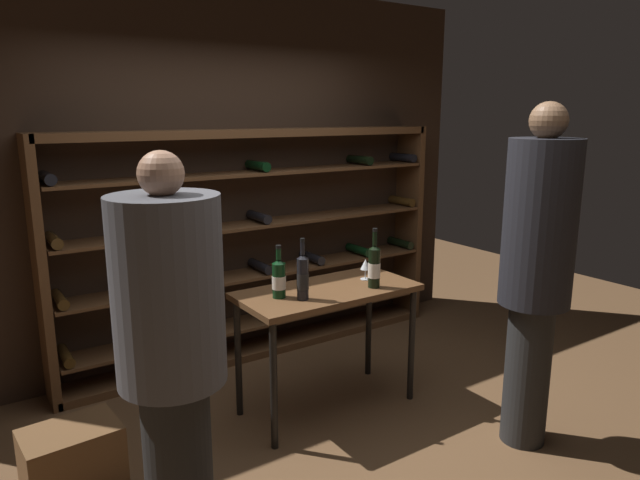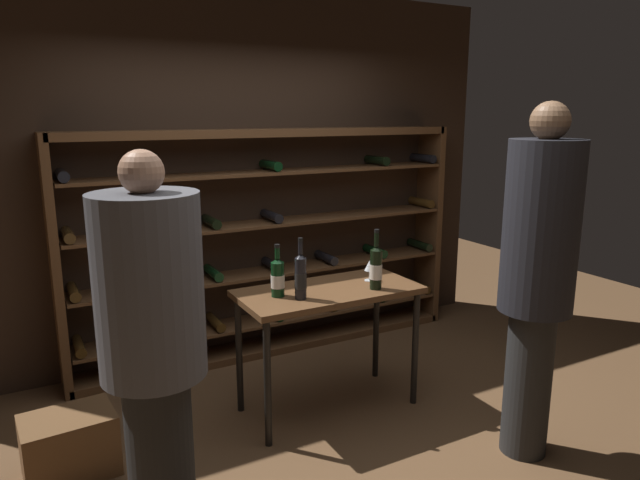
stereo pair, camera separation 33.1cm
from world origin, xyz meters
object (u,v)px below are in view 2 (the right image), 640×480
object	(u,v)px
wine_rack	(272,245)
wine_bottle_gold_foil	(301,276)
tasting_table	(328,303)
wine_bottle_red_label	(376,267)
person_bystander_dark_jacket	(538,267)
wine_glass_stemmed_right	(370,267)
wine_bottle_amber_reserve	(278,277)
person_bystander_red_print	(152,330)
wine_crate	(70,445)

from	to	relation	value
wine_rack	wine_bottle_gold_foil	size ratio (longest dim) A/B	8.60
tasting_table	wine_bottle_red_label	world-z (taller)	wine_bottle_red_label
person_bystander_dark_jacket	wine_glass_stemmed_right	bearing A→B (deg)	-110.34
wine_bottle_amber_reserve	wine_glass_stemmed_right	world-z (taller)	wine_bottle_amber_reserve
wine_rack	wine_bottle_amber_reserve	world-z (taller)	wine_rack
person_bystander_red_print	wine_crate	size ratio (longest dim) A/B	3.79
wine_crate	wine_bottle_gold_foil	xyz separation A→B (m)	(1.37, -0.13, 0.81)
tasting_table	wine_crate	world-z (taller)	tasting_table
person_bystander_dark_jacket	wine_bottle_gold_foil	size ratio (longest dim) A/B	5.26
wine_bottle_amber_reserve	wine_bottle_red_label	size ratio (longest dim) A/B	0.84
person_bystander_dark_jacket	wine_bottle_red_label	bearing A→B (deg)	-103.04
wine_bottle_amber_reserve	wine_bottle_red_label	distance (m)	0.65
tasting_table	person_bystander_dark_jacket	world-z (taller)	person_bystander_dark_jacket
person_bystander_dark_jacket	wine_bottle_amber_reserve	distance (m)	1.53
wine_crate	wine_bottle_gold_foil	bearing A→B (deg)	-5.37
wine_rack	person_bystander_red_print	distance (m)	2.15
wine_bottle_amber_reserve	wine_bottle_gold_foil	distance (m)	0.15
wine_crate	wine_bottle_gold_foil	world-z (taller)	wine_bottle_gold_foil
wine_rack	wine_glass_stemmed_right	size ratio (longest dim) A/B	22.96
wine_glass_stemmed_right	wine_crate	bearing A→B (deg)	179.80
person_bystander_red_print	wine_glass_stemmed_right	bearing A→B (deg)	49.65
wine_bottle_amber_reserve	wine_crate	bearing A→B (deg)	179.27
wine_bottle_amber_reserve	person_bystander_dark_jacket	bearing A→B (deg)	-42.32
wine_rack	wine_bottle_gold_foil	distance (m)	1.23
person_bystander_dark_jacket	wine_bottle_red_label	size ratio (longest dim) A/B	5.12
wine_rack	tasting_table	bearing A→B (deg)	-93.99
tasting_table	person_bystander_red_print	xyz separation A→B (m)	(-1.26, -0.59, 0.25)
tasting_table	wine_bottle_red_label	xyz separation A→B (m)	(0.27, -0.15, 0.24)
tasting_table	person_bystander_dark_jacket	distance (m)	1.32
wine_rack	wine_bottle_gold_foil	xyz separation A→B (m)	(-0.33, -1.19, 0.09)
tasting_table	person_bystander_dark_jacket	xyz separation A→B (m)	(0.77, -1.01, 0.39)
wine_bottle_amber_reserve	wine_bottle_gold_foil	bearing A→B (deg)	-47.51
tasting_table	wine_glass_stemmed_right	size ratio (longest dim) A/B	8.24
wine_rack	person_bystander_red_print	size ratio (longest dim) A/B	1.82
person_bystander_red_print	person_bystander_dark_jacket	world-z (taller)	person_bystander_dark_jacket
person_bystander_dark_jacket	wine_glass_stemmed_right	size ratio (longest dim) A/B	14.06
person_bystander_dark_jacket	wine_glass_stemmed_right	world-z (taller)	person_bystander_dark_jacket
wine_rack	wine_crate	bearing A→B (deg)	-148.09
wine_bottle_red_label	wine_glass_stemmed_right	world-z (taller)	wine_bottle_red_label
person_bystander_dark_jacket	wine_bottle_gold_foil	distance (m)	1.37
wine_bottle_gold_foil	tasting_table	bearing A→B (deg)	21.20
wine_rack	wine_bottle_red_label	distance (m)	1.25
wine_rack	wine_crate	xyz separation A→B (m)	(-1.70, -1.06, -0.73)
wine_crate	person_bystander_red_print	bearing A→B (deg)	-59.73
person_bystander_red_print	wine_bottle_amber_reserve	bearing A→B (deg)	62.42
tasting_table	person_bystander_red_print	distance (m)	1.41
person_bystander_red_print	wine_glass_stemmed_right	xyz separation A→B (m)	(1.59, 0.62, -0.05)
wine_crate	wine_bottle_amber_reserve	world-z (taller)	wine_bottle_amber_reserve
wine_crate	wine_glass_stemmed_right	world-z (taller)	wine_glass_stemmed_right
person_bystander_red_print	person_bystander_dark_jacket	distance (m)	2.07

